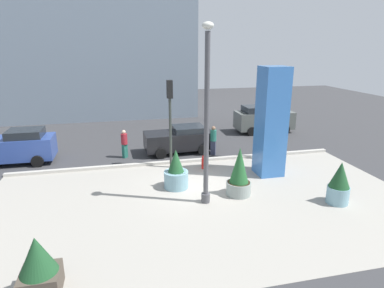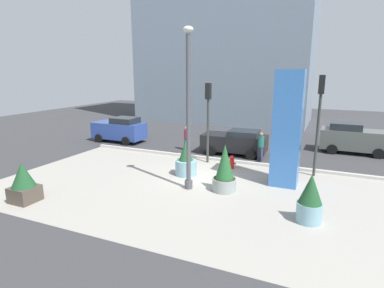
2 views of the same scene
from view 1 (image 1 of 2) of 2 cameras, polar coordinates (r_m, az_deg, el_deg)
name	(u,v)px [view 1 (image 1 of 2)]	position (r m, az deg, el deg)	size (l,w,h in m)	color
ground_plane	(178,158)	(19.03, -2.43, -2.41)	(60.00, 60.00, 0.00)	#38383A
plaza_pavement	(205,205)	(13.64, 2.26, -10.53)	(18.00, 10.00, 0.02)	#9E998E
curb_strip	(181,161)	(18.19, -1.93, -3.06)	(18.00, 0.24, 0.16)	#B7B2A8
lamp_post	(207,121)	(12.65, 2.57, 4.00)	(0.44, 0.44, 7.09)	#4C4C51
art_pillar_blue	(271,122)	(16.38, 13.66, 3.69)	(1.24, 1.24, 5.35)	#3870BC
potted_plant_near_left	(239,175)	(14.24, 8.23, -5.30)	(1.07, 1.07, 2.16)	gray
potted_plant_near_right	(339,184)	(14.68, 24.31, -6.35)	(0.89, 0.89, 1.80)	#7AA8B7
potted_plant_mid_plaza	(176,173)	(14.88, -2.80, -5.04)	(1.11, 1.11, 1.83)	#7AA8B7
potted_plant_curbside	(39,267)	(9.78, -25.20, -18.80)	(0.99, 0.99, 1.67)	#4C4238
fire_hydrant	(204,162)	(17.23, 2.12, -3.19)	(0.36, 0.26, 0.75)	red
traffic_light_far_side	(278,100)	(18.44, 14.73, 7.38)	(0.28, 0.42, 5.09)	#333833
traffic_light_corner	(170,110)	(16.73, -3.86, 5.93)	(0.28, 0.42, 4.62)	#333833
car_curb_east	(263,119)	(25.09, 12.32, 4.30)	(4.28, 2.11, 1.98)	#565B56
car_far_lane	(180,139)	(19.79, -2.13, 0.87)	(4.16, 2.16, 1.60)	black
car_passing_lane	(17,147)	(20.31, -28.26, -0.42)	(4.01, 2.01, 1.89)	#2D4793
pedestrian_crossing	(213,139)	(19.29, 3.74, 0.88)	(0.49, 0.49, 1.75)	#33384C
pedestrian_on_sidewalk	(124,142)	(19.17, -11.73, 0.26)	(0.51, 0.51, 1.65)	#236656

